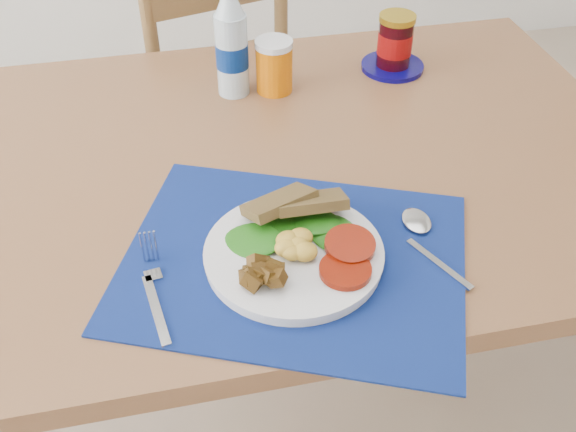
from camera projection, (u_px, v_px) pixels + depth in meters
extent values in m
cube|color=brown|center=(259.00, 169.00, 1.20)|extent=(1.40, 0.90, 0.04)
cylinder|color=brown|center=(468.00, 166.00, 1.84)|extent=(0.06, 0.06, 0.71)
cube|color=brown|center=(204.00, 118.00, 1.94)|extent=(0.48, 0.46, 0.04)
cylinder|color=brown|center=(238.00, 137.00, 2.24)|extent=(0.03, 0.03, 0.38)
cylinder|color=brown|center=(142.00, 164.00, 2.12)|extent=(0.03, 0.03, 0.38)
cylinder|color=brown|center=(281.00, 189.00, 2.03)|extent=(0.03, 0.03, 0.38)
cylinder|color=brown|center=(176.00, 222.00, 1.91)|extent=(0.03, 0.03, 0.38)
cylinder|color=brown|center=(550.00, 233.00, 1.83)|extent=(0.04, 0.04, 0.45)
cube|color=#040C32|center=(294.00, 260.00, 0.99)|extent=(0.61, 0.55, 0.00)
cylinder|color=silver|center=(294.00, 255.00, 0.99)|extent=(0.26, 0.26, 0.02)
ellipsoid|color=#BF8831|center=(298.00, 245.00, 0.97)|extent=(0.06, 0.06, 0.03)
cylinder|color=maroon|center=(347.00, 259.00, 0.96)|extent=(0.07, 0.07, 0.01)
ellipsoid|color=#083706|center=(294.00, 230.00, 1.01)|extent=(0.14, 0.08, 0.01)
cube|color=brown|center=(295.00, 203.00, 1.02)|extent=(0.12, 0.09, 0.04)
cube|color=#B2B5BA|center=(156.00, 309.00, 0.92)|extent=(0.03, 0.13, 0.00)
cube|color=#B2B5BA|center=(152.00, 265.00, 0.98)|extent=(0.03, 0.07, 0.00)
cube|color=#B2B5BA|center=(439.00, 264.00, 0.98)|extent=(0.06, 0.12, 0.00)
ellipsoid|color=#B2B5BA|center=(416.00, 222.00, 1.05)|extent=(0.04, 0.06, 0.01)
cylinder|color=#ADBFCC|center=(232.00, 55.00, 1.31)|extent=(0.06, 0.06, 0.16)
cylinder|color=navy|center=(232.00, 55.00, 1.31)|extent=(0.06, 0.06, 0.05)
cone|color=#ADBFCC|center=(229.00, 5.00, 1.25)|extent=(0.06, 0.06, 0.04)
cylinder|color=#D36505|center=(274.00, 67.00, 1.34)|extent=(0.07, 0.07, 0.10)
cylinder|color=#080555|center=(392.00, 66.00, 1.44)|extent=(0.13, 0.13, 0.01)
cylinder|color=black|center=(395.00, 43.00, 1.40)|extent=(0.07, 0.07, 0.10)
cylinder|color=maroon|center=(395.00, 43.00, 1.40)|extent=(0.07, 0.07, 0.05)
cylinder|color=#AE8C1D|center=(398.00, 18.00, 1.37)|extent=(0.08, 0.08, 0.01)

